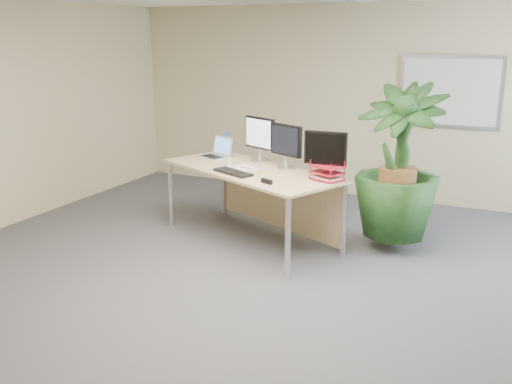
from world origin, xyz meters
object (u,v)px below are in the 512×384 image
at_px(floor_plant, 397,182).
at_px(monitor_right, 286,144).
at_px(desk, 259,183).
at_px(monitor_left, 260,137).
at_px(laptop, 217,152).

bearing_deg(floor_plant, monitor_right, -168.33).
distance_m(desk, monitor_left, 0.57).
distance_m(floor_plant, monitor_right, 1.26).
height_order(floor_plant, laptop, floor_plant).
height_order(monitor_right, laptop, monitor_right).
bearing_deg(monitor_left, desk, -66.95).
bearing_deg(monitor_right, desk, -167.44).
height_order(desk, monitor_left, monitor_left).
xyz_separation_m(desk, monitor_left, (-0.12, 0.29, 0.48)).
bearing_deg(floor_plant, laptop, -179.72).
xyz_separation_m(desk, monitor_right, (0.30, 0.07, 0.46)).
height_order(floor_plant, monitor_right, floor_plant).
relative_size(desk, laptop, 5.38).
bearing_deg(laptop, monitor_left, -0.91).
distance_m(monitor_right, laptop, 1.05).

